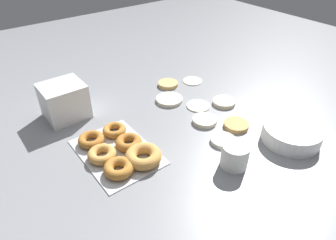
{
  "coord_description": "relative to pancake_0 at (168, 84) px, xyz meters",
  "views": [
    {
      "loc": [
        0.68,
        -0.6,
        0.64
      ],
      "look_at": [
        0.0,
        -0.08,
        0.04
      ],
      "focal_mm": 32.0,
      "sensor_mm": 36.0,
      "label": 1
    }
  ],
  "objects": [
    {
      "name": "pancake_2",
      "position": [
        0.11,
        -0.07,
        -0.0
      ],
      "size": [
        0.11,
        0.11,
        0.01
      ],
      "primitive_type": "cylinder",
      "color": "beige",
      "rests_on": "ground_plane"
    },
    {
      "name": "batter_bowl",
      "position": [
        0.55,
        0.1,
        0.02
      ],
      "size": [
        0.19,
        0.19,
        0.05
      ],
      "color": "white",
      "rests_on": "ground_plane"
    },
    {
      "name": "pancake_3",
      "position": [
        0.04,
        0.11,
        -0.0
      ],
      "size": [
        0.09,
        0.09,
        0.01
      ],
      "primitive_type": "cylinder",
      "color": "silver",
      "rests_on": "ground_plane"
    },
    {
      "name": "pancake_0",
      "position": [
        0.0,
        0.0,
        0.0
      ],
      "size": [
        0.09,
        0.09,
        0.02
      ],
      "primitive_type": "cylinder",
      "color": "tan",
      "rests_on": "ground_plane"
    },
    {
      "name": "pancake_5",
      "position": [
        0.21,
        -0.01,
        -0.0
      ],
      "size": [
        0.09,
        0.09,
        0.01
      ],
      "primitive_type": "cylinder",
      "color": "silver",
      "rests_on": "ground_plane"
    },
    {
      "name": "donut_tray",
      "position": [
        0.27,
        -0.4,
        0.01
      ],
      "size": [
        0.29,
        0.21,
        0.04
      ],
      "color": "silver",
      "rests_on": "ground_plane"
    },
    {
      "name": "pancake_7",
      "position": [
        0.3,
        -0.06,
        -0.0
      ],
      "size": [
        0.09,
        0.09,
        0.02
      ],
      "primitive_type": "cylinder",
      "color": "beige",
      "rests_on": "ground_plane"
    },
    {
      "name": "pancake_4",
      "position": [
        0.26,
        0.09,
        -0.0
      ],
      "size": [
        0.09,
        0.09,
        0.02
      ],
      "primitive_type": "cylinder",
      "color": "beige",
      "rests_on": "ground_plane"
    },
    {
      "name": "paper_cup",
      "position": [
        0.52,
        -0.15,
        0.03
      ],
      "size": [
        0.08,
        0.08,
        0.08
      ],
      "color": "white",
      "rests_on": "ground_plane"
    },
    {
      "name": "ground_plane",
      "position": [
        0.26,
        -0.11,
        -0.01
      ],
      "size": [
        3.0,
        3.0,
        0.0
      ],
      "primitive_type": "plane",
      "color": "gray"
    },
    {
      "name": "container_stack",
      "position": [
        -0.04,
        -0.45,
        0.06
      ],
      "size": [
        0.14,
        0.15,
        0.13
      ],
      "color": "white",
      "rests_on": "ground_plane"
    },
    {
      "name": "pancake_1",
      "position": [
        0.39,
        0.01,
        -0.0
      ],
      "size": [
        0.09,
        0.09,
        0.02
      ],
      "primitive_type": "cylinder",
      "color": "tan",
      "rests_on": "ground_plane"
    },
    {
      "name": "pancake_6",
      "position": [
        0.42,
        -0.09,
        -0.0
      ],
      "size": [
        0.08,
        0.08,
        0.01
      ],
      "primitive_type": "cylinder",
      "color": "silver",
      "rests_on": "ground_plane"
    }
  ]
}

